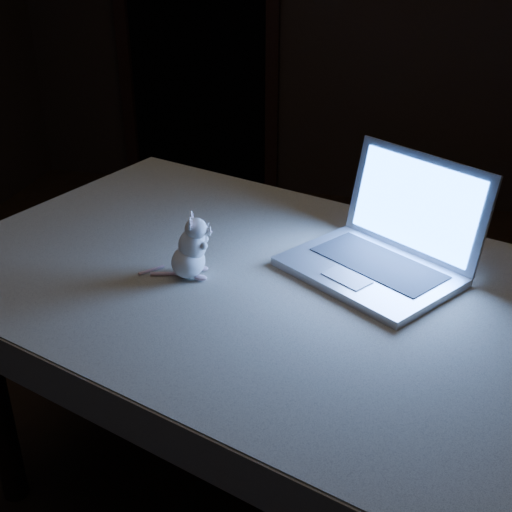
% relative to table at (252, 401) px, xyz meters
% --- Properties ---
extents(floor, '(5.00, 5.00, 0.00)m').
position_rel_table_xyz_m(floor, '(0.08, 0.15, -0.42)').
color(floor, black).
rests_on(floor, ground).
extents(doorway, '(1.06, 0.36, 2.13)m').
position_rel_table_xyz_m(doorway, '(-1.02, 2.65, 0.64)').
color(doorway, black).
rests_on(doorway, back_wall).
extents(table, '(1.82, 1.48, 0.84)m').
position_rel_table_xyz_m(table, '(0.00, 0.00, 0.00)').
color(table, black).
rests_on(table, floor).
extents(tablecloth, '(2.03, 1.85, 0.11)m').
position_rel_table_xyz_m(tablecloth, '(0.04, -0.03, 0.38)').
color(tablecloth, '#BEB89F').
rests_on(tablecloth, table).
extents(laptop, '(0.57, 0.56, 0.30)m').
position_rel_table_xyz_m(laptop, '(0.30, 0.07, 0.58)').
color(laptop, silver).
rests_on(laptop, tablecloth).
extents(plush_mouse, '(0.16, 0.16, 0.18)m').
position_rel_table_xyz_m(plush_mouse, '(-0.16, -0.05, 0.52)').
color(plush_mouse, white).
rests_on(plush_mouse, tablecloth).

